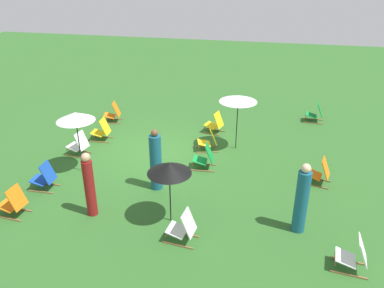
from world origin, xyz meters
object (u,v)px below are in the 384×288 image
at_px(deckchair_0, 320,173).
at_px(person_0, 89,185).
at_px(umbrella_2, 238,99).
at_px(person_1, 302,200).
at_px(person_2, 156,161).
at_px(deckchair_3, 102,131).
at_px(deckchair_4, 113,113).
at_px(umbrella_0, 75,117).
at_px(deckchair_1, 79,145).
at_px(umbrella_1, 169,168).
at_px(deckchair_5, 205,158).
at_px(deckchair_9, 208,140).
at_px(deckchair_7, 215,124).
at_px(deckchair_6, 13,203).
at_px(deckchair_10, 315,113).
at_px(deckchair_2, 44,178).
at_px(deckchair_11, 354,256).
at_px(deckchair_8, 183,228).

bearing_deg(deckchair_0, person_0, -51.54).
xyz_separation_m(deckchair_0, umbrella_2, (-1.84, -2.65, 1.46)).
height_order(umbrella_2, person_1, umbrella_2).
bearing_deg(person_1, person_2, 5.22).
bearing_deg(deckchair_3, deckchair_4, -173.96).
relative_size(person_1, person_2, 1.00).
xyz_separation_m(umbrella_0, person_1, (1.64, 6.52, -0.94)).
relative_size(deckchair_1, umbrella_1, 0.50).
bearing_deg(deckchair_5, deckchair_1, -94.20).
xyz_separation_m(deckchair_3, deckchair_5, (1.30, 4.03, 0.00)).
bearing_deg(deckchair_1, person_2, 74.27).
distance_m(deckchair_1, deckchair_4, 2.97).
height_order(deckchair_9, umbrella_1, umbrella_1).
bearing_deg(person_2, deckchair_0, -138.97).
xyz_separation_m(deckchair_5, deckchair_9, (-1.31, -0.11, 0.00)).
bearing_deg(umbrella_2, deckchair_7, -141.70).
distance_m(deckchair_1, umbrella_2, 5.55).
xyz_separation_m(deckchair_6, person_0, (-0.45, 1.95, 0.50)).
height_order(deckchair_10, umbrella_0, umbrella_0).
relative_size(deckchair_4, deckchair_9, 0.97).
height_order(deckchair_5, umbrella_2, umbrella_2).
height_order(deckchair_3, umbrella_1, umbrella_1).
height_order(umbrella_2, person_0, umbrella_2).
relative_size(deckchair_2, deckchair_11, 1.00).
relative_size(deckchair_8, person_0, 0.47).
height_order(person_0, person_1, person_1).
xyz_separation_m(deckchair_10, umbrella_1, (7.56, -4.04, 1.16)).
height_order(deckchair_4, deckchair_7, same).
height_order(deckchair_9, umbrella_2, umbrella_2).
bearing_deg(deckchair_10, deckchair_0, 1.16).
xyz_separation_m(deckchair_2, umbrella_0, (-1.20, 0.56, 1.45)).
xyz_separation_m(umbrella_2, person_2, (3.05, -1.97, -0.96)).
xyz_separation_m(deckchair_0, deckchair_2, (1.92, -7.75, 0.00)).
height_order(deckchair_2, umbrella_0, umbrella_0).
bearing_deg(deckchair_4, umbrella_1, 22.38).
bearing_deg(person_1, person_0, 26.16).
bearing_deg(umbrella_0, person_2, 79.36).
bearing_deg(deckchair_1, deckchair_6, 8.13).
bearing_deg(person_0, deckchair_11, -46.10).
bearing_deg(person_2, deckchair_4, -28.47).
bearing_deg(umbrella_0, deckchair_5, 104.19).
relative_size(umbrella_0, umbrella_2, 1.01).
bearing_deg(deckchair_8, person_0, -95.44).
distance_m(deckchair_1, person_1, 7.59).
bearing_deg(deckchair_2, deckchair_8, 70.49).
height_order(deckchair_0, umbrella_1, umbrella_1).
xyz_separation_m(deckchair_6, deckchair_11, (0.27, 8.27, 0.00)).
relative_size(deckchair_4, deckchair_6, 1.01).
xyz_separation_m(deckchair_8, person_1, (-0.98, 2.67, 0.50)).
height_order(deckchair_0, umbrella_2, umbrella_2).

